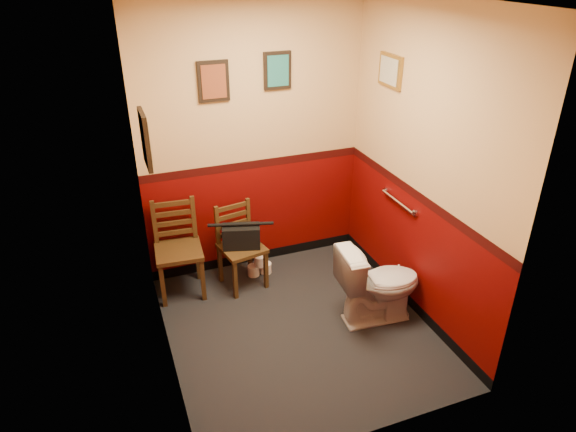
% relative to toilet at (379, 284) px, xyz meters
% --- Properties ---
extents(floor, '(2.20, 2.40, 0.00)m').
position_rel_toilet_xyz_m(floor, '(-0.72, 0.11, -0.37)').
color(floor, black).
rests_on(floor, ground).
extents(wall_back, '(2.20, 0.00, 2.70)m').
position_rel_toilet_xyz_m(wall_back, '(-0.72, 1.31, 0.98)').
color(wall_back, '#580504').
rests_on(wall_back, ground).
extents(wall_front, '(2.20, 0.00, 2.70)m').
position_rel_toilet_xyz_m(wall_front, '(-0.72, -1.09, 0.98)').
color(wall_front, '#580504').
rests_on(wall_front, ground).
extents(wall_left, '(0.00, 2.40, 2.70)m').
position_rel_toilet_xyz_m(wall_left, '(-1.82, 0.11, 0.98)').
color(wall_left, '#580504').
rests_on(wall_left, ground).
extents(wall_right, '(0.00, 2.40, 2.70)m').
position_rel_toilet_xyz_m(wall_right, '(0.38, 0.11, 0.98)').
color(wall_right, '#580504').
rests_on(wall_right, ground).
extents(grab_bar, '(0.05, 0.56, 0.06)m').
position_rel_toilet_xyz_m(grab_bar, '(0.35, 0.36, 0.58)').
color(grab_bar, silver).
rests_on(grab_bar, wall_right).
extents(framed_print_back_a, '(0.28, 0.04, 0.36)m').
position_rel_toilet_xyz_m(framed_print_back_a, '(-1.07, 1.29, 1.58)').
color(framed_print_back_a, black).
rests_on(framed_print_back_a, wall_back).
extents(framed_print_back_b, '(0.26, 0.04, 0.34)m').
position_rel_toilet_xyz_m(framed_print_back_b, '(-0.47, 1.29, 1.63)').
color(framed_print_back_b, black).
rests_on(framed_print_back_b, wall_back).
extents(framed_print_left, '(0.04, 0.30, 0.38)m').
position_rel_toilet_xyz_m(framed_print_left, '(-1.80, 0.21, 1.48)').
color(framed_print_left, black).
rests_on(framed_print_left, wall_left).
extents(framed_print_right, '(0.04, 0.34, 0.28)m').
position_rel_toilet_xyz_m(framed_print_right, '(0.36, 0.71, 1.68)').
color(framed_print_right, olive).
rests_on(framed_print_right, wall_right).
extents(toilet, '(0.78, 0.48, 0.73)m').
position_rel_toilet_xyz_m(toilet, '(0.00, 0.00, 0.00)').
color(toilet, white).
rests_on(toilet, floor).
extents(toilet_brush, '(0.12, 0.12, 0.44)m').
position_rel_toilet_xyz_m(toilet_brush, '(0.26, 0.10, -0.29)').
color(toilet_brush, silver).
rests_on(toilet_brush, floor).
extents(chair_left, '(0.46, 0.46, 0.92)m').
position_rel_toilet_xyz_m(chair_left, '(-1.57, 1.06, 0.10)').
color(chair_left, '#462E15').
rests_on(chair_left, floor).
extents(chair_right, '(0.46, 0.46, 0.84)m').
position_rel_toilet_xyz_m(chair_right, '(-0.99, 0.97, 0.05)').
color(chair_right, '#462E15').
rests_on(chair_right, floor).
extents(handbag, '(0.39, 0.27, 0.26)m').
position_rel_toilet_xyz_m(handbag, '(-0.98, 0.93, 0.18)').
color(handbag, black).
rests_on(handbag, chair_right).
extents(tp_stack, '(0.25, 0.13, 0.22)m').
position_rel_toilet_xyz_m(tp_stack, '(-0.77, 1.05, -0.27)').
color(tp_stack, silver).
rests_on(tp_stack, floor).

